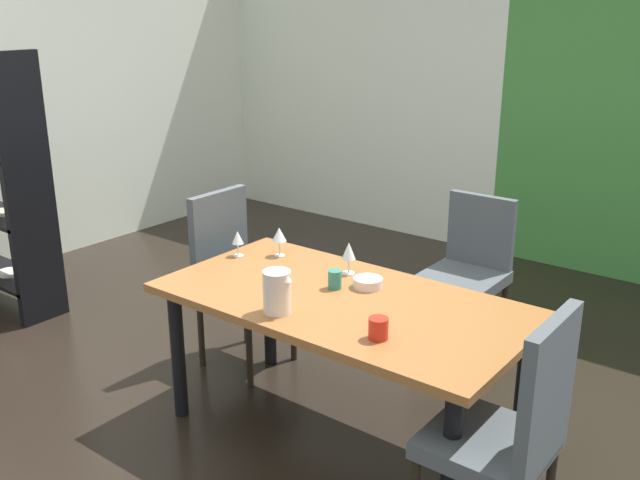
{
  "coord_description": "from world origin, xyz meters",
  "views": [
    {
      "loc": [
        2.38,
        -2.49,
        2.03
      ],
      "look_at": [
        0.25,
        0.29,
        0.85
      ],
      "focal_mm": 40.0,
      "sensor_mm": 36.0,
      "label": 1
    }
  ],
  "objects_px": {
    "chair_right_near": "(511,428)",
    "cup_rear": "(378,328)",
    "chair_left_far": "(235,271)",
    "dining_table": "(342,315)",
    "serving_bowl_front": "(368,283)",
    "wine_glass_west": "(279,235)",
    "pitcher_near_window": "(277,292)",
    "wine_glass_near_shelf": "(238,238)",
    "cup_corner": "(335,279)",
    "chair_head_far": "(470,265)",
    "wine_glass_right": "(349,252)"
  },
  "relations": [
    {
      "from": "chair_left_far",
      "to": "chair_head_far",
      "type": "bearing_deg",
      "value": 134.92
    },
    {
      "from": "dining_table",
      "to": "chair_left_far",
      "type": "relative_size",
      "value": 1.71
    },
    {
      "from": "wine_glass_west",
      "to": "serving_bowl_front",
      "type": "relative_size",
      "value": 1.12
    },
    {
      "from": "chair_right_near",
      "to": "dining_table",
      "type": "bearing_deg",
      "value": 74.12
    },
    {
      "from": "chair_right_near",
      "to": "wine_glass_right",
      "type": "distance_m",
      "value": 1.26
    },
    {
      "from": "wine_glass_near_shelf",
      "to": "wine_glass_west",
      "type": "bearing_deg",
      "value": 38.26
    },
    {
      "from": "wine_glass_west",
      "to": "cup_corner",
      "type": "relative_size",
      "value": 1.77
    },
    {
      "from": "cup_rear",
      "to": "pitcher_near_window",
      "type": "xyz_separation_m",
      "value": [
        -0.49,
        -0.05,
        0.05
      ]
    },
    {
      "from": "wine_glass_right",
      "to": "wine_glass_near_shelf",
      "type": "bearing_deg",
      "value": -166.51
    },
    {
      "from": "chair_right_near",
      "to": "chair_head_far",
      "type": "relative_size",
      "value": 1.1
    },
    {
      "from": "chair_right_near",
      "to": "serving_bowl_front",
      "type": "bearing_deg",
      "value": 64.35
    },
    {
      "from": "wine_glass_west",
      "to": "pitcher_near_window",
      "type": "height_order",
      "value": "pitcher_near_window"
    },
    {
      "from": "dining_table",
      "to": "wine_glass_west",
      "type": "bearing_deg",
      "value": 156.79
    },
    {
      "from": "serving_bowl_front",
      "to": "pitcher_near_window",
      "type": "relative_size",
      "value": 0.73
    },
    {
      "from": "serving_bowl_front",
      "to": "cup_rear",
      "type": "bearing_deg",
      "value": -51.72
    },
    {
      "from": "chair_head_far",
      "to": "wine_glass_near_shelf",
      "type": "xyz_separation_m",
      "value": [
        -0.81,
        -1.14,
        0.3
      ]
    },
    {
      "from": "chair_left_far",
      "to": "wine_glass_west",
      "type": "distance_m",
      "value": 0.46
    },
    {
      "from": "pitcher_near_window",
      "to": "wine_glass_west",
      "type": "bearing_deg",
      "value": 129.91
    },
    {
      "from": "chair_right_near",
      "to": "wine_glass_west",
      "type": "bearing_deg",
      "value": 71.22
    },
    {
      "from": "chair_head_far",
      "to": "wine_glass_right",
      "type": "height_order",
      "value": "chair_head_far"
    },
    {
      "from": "chair_right_near",
      "to": "cup_rear",
      "type": "bearing_deg",
      "value": 88.01
    },
    {
      "from": "chair_head_far",
      "to": "cup_corner",
      "type": "distance_m",
      "value": 1.22
    },
    {
      "from": "chair_right_near",
      "to": "wine_glass_near_shelf",
      "type": "relative_size",
      "value": 7.31
    },
    {
      "from": "dining_table",
      "to": "wine_glass_near_shelf",
      "type": "bearing_deg",
      "value": 171.21
    },
    {
      "from": "dining_table",
      "to": "pitcher_near_window",
      "type": "xyz_separation_m",
      "value": [
        -0.13,
        -0.3,
        0.18
      ]
    },
    {
      "from": "wine_glass_near_shelf",
      "to": "wine_glass_west",
      "type": "height_order",
      "value": "wine_glass_west"
    },
    {
      "from": "chair_left_far",
      "to": "cup_rear",
      "type": "height_order",
      "value": "chair_left_far"
    },
    {
      "from": "serving_bowl_front",
      "to": "chair_head_far",
      "type": "bearing_deg",
      "value": 89.33
    },
    {
      "from": "chair_right_near",
      "to": "wine_glass_near_shelf",
      "type": "distance_m",
      "value": 1.79
    },
    {
      "from": "chair_left_far",
      "to": "wine_glass_right",
      "type": "xyz_separation_m",
      "value": [
        0.8,
        -0.0,
        0.29
      ]
    },
    {
      "from": "chair_right_near",
      "to": "cup_rear",
      "type": "height_order",
      "value": "chair_right_near"
    },
    {
      "from": "wine_glass_right",
      "to": "wine_glass_west",
      "type": "relative_size",
      "value": 1.04
    },
    {
      "from": "cup_rear",
      "to": "chair_right_near",
      "type": "bearing_deg",
      "value": -1.99
    },
    {
      "from": "dining_table",
      "to": "cup_corner",
      "type": "bearing_deg",
      "value": 143.31
    },
    {
      "from": "dining_table",
      "to": "chair_head_far",
      "type": "relative_size",
      "value": 1.85
    },
    {
      "from": "wine_glass_right",
      "to": "cup_corner",
      "type": "bearing_deg",
      "value": -73.2
    },
    {
      "from": "cup_rear",
      "to": "cup_corner",
      "type": "relative_size",
      "value": 1.0
    },
    {
      "from": "chair_head_far",
      "to": "wine_glass_right",
      "type": "xyz_separation_m",
      "value": [
        -0.19,
        -0.99,
        0.32
      ]
    },
    {
      "from": "chair_head_far",
      "to": "wine_glass_near_shelf",
      "type": "distance_m",
      "value": 1.43
    },
    {
      "from": "dining_table",
      "to": "wine_glass_right",
      "type": "xyz_separation_m",
      "value": [
        -0.15,
        0.27,
        0.2
      ]
    },
    {
      "from": "chair_right_near",
      "to": "wine_glass_right",
      "type": "xyz_separation_m",
      "value": [
        -1.11,
        0.54,
        0.29
      ]
    },
    {
      "from": "chair_left_far",
      "to": "wine_glass_near_shelf",
      "type": "height_order",
      "value": "chair_left_far"
    },
    {
      "from": "dining_table",
      "to": "cup_corner",
      "type": "relative_size",
      "value": 19.27
    },
    {
      "from": "wine_glass_near_shelf",
      "to": "chair_left_far",
      "type": "bearing_deg",
      "value": 139.99
    },
    {
      "from": "dining_table",
      "to": "cup_corner",
      "type": "xyz_separation_m",
      "value": [
        -0.09,
        0.07,
        0.13
      ]
    },
    {
      "from": "chair_left_far",
      "to": "serving_bowl_front",
      "type": "relative_size",
      "value": 7.15
    },
    {
      "from": "dining_table",
      "to": "serving_bowl_front",
      "type": "height_order",
      "value": "serving_bowl_front"
    },
    {
      "from": "chair_right_near",
      "to": "chair_left_far",
      "type": "xyz_separation_m",
      "value": [
        -1.91,
        0.54,
        -0.01
      ]
    },
    {
      "from": "chair_right_near",
      "to": "chair_head_far",
      "type": "bearing_deg",
      "value": 30.91
    },
    {
      "from": "wine_glass_right",
      "to": "pitcher_near_window",
      "type": "relative_size",
      "value": 0.85
    }
  ]
}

